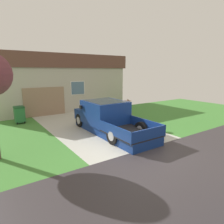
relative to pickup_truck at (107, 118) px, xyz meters
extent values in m
cube|color=#B6B6AA|center=(-0.15, 1.41, -0.80)|extent=(5.20, 9.00, 0.06)
cube|color=#407F33|center=(8.45, 1.41, -0.80)|extent=(12.00, 9.00, 0.06)
cube|color=navy|center=(0.00, -0.55, -0.56)|extent=(1.85, 5.50, 0.42)
cube|color=navy|center=(0.00, 0.23, 0.28)|extent=(2.00, 2.25, 1.25)
cube|color=#1E2833|center=(0.00, 0.23, 0.65)|extent=(1.76, 2.07, 0.53)
cube|color=navy|center=(0.01, 1.77, -0.04)|extent=(2.00, 0.85, 0.61)
cube|color=black|center=(-0.01, -2.10, -0.32)|extent=(2.00, 2.41, 0.06)
cube|color=navy|center=(-0.97, -2.09, -0.08)|extent=(0.07, 2.40, 0.53)
cube|color=navy|center=(0.96, -2.10, -0.08)|extent=(0.07, 2.40, 0.53)
cube|color=navy|center=(-0.01, -3.27, -0.08)|extent=(1.99, 0.07, 0.53)
cube|color=black|center=(-1.09, 1.02, 0.56)|extent=(0.10, 0.18, 0.20)
cylinder|color=black|center=(-0.86, 1.65, -0.37)|extent=(0.26, 0.80, 0.80)
cylinder|color=#9E9EA3|center=(-0.86, 1.65, -0.37)|extent=(0.28, 0.44, 0.44)
cylinder|color=black|center=(0.87, 1.65, -0.37)|extent=(0.26, 0.80, 0.80)
cylinder|color=#9E9EA3|center=(0.87, 1.65, -0.37)|extent=(0.28, 0.44, 0.44)
cylinder|color=black|center=(-0.87, -1.85, -0.37)|extent=(0.26, 0.80, 0.80)
cylinder|color=#9E9EA3|center=(-0.87, -1.85, -0.37)|extent=(0.28, 0.44, 0.44)
cylinder|color=black|center=(0.86, -1.86, -0.37)|extent=(0.26, 0.80, 0.80)
cylinder|color=#9E9EA3|center=(0.86, -1.86, -0.37)|extent=(0.28, 0.44, 0.44)
cylinder|color=brown|center=(1.54, -0.17, -0.31)|extent=(0.15, 0.15, 0.91)
cylinder|color=brown|center=(1.24, 0.03, -0.31)|extent=(0.15, 0.15, 0.91)
cylinder|color=#3870B2|center=(1.39, -0.07, 0.38)|extent=(0.33, 0.33, 0.55)
cylinder|color=tan|center=(1.55, -0.18, 0.34)|extent=(0.09, 0.09, 0.58)
cylinder|color=tan|center=(1.23, 0.03, 0.34)|extent=(0.09, 0.09, 0.58)
sphere|color=tan|center=(1.39, -0.07, 0.78)|extent=(0.21, 0.21, 0.21)
cylinder|color=brown|center=(1.39, -0.07, 0.83)|extent=(0.45, 0.45, 0.01)
cone|color=brown|center=(1.39, -0.07, 0.89)|extent=(0.22, 0.22, 0.12)
cube|color=beige|center=(1.38, -0.41, -0.64)|extent=(0.29, 0.16, 0.25)
torus|color=beige|center=(1.38, -0.41, -0.47)|extent=(0.26, 0.02, 0.26)
cube|color=#B6B0A0|center=(0.10, 8.67, 1.01)|extent=(10.94, 5.53, 3.54)
cube|color=brown|center=(0.10, 8.67, 3.33)|extent=(11.38, 5.75, 1.10)
cube|color=#93755B|center=(-1.74, 5.87, 0.29)|extent=(3.01, 0.06, 2.12)
cube|color=slate|center=(0.97, 5.87, 1.18)|extent=(1.10, 0.05, 1.00)
cube|color=silver|center=(0.97, 5.89, 1.18)|extent=(1.23, 0.02, 1.12)
cube|color=#286B38|center=(-3.73, 4.62, -0.22)|extent=(0.58, 0.68, 0.90)
cube|color=#1C4A27|center=(-3.73, 4.62, 0.28)|extent=(0.60, 0.71, 0.10)
cylinder|color=black|center=(-3.95, 4.35, -0.68)|extent=(0.05, 0.18, 0.18)
cylinder|color=black|center=(-3.51, 4.35, -0.68)|extent=(0.05, 0.18, 0.18)
camera|label=1|loc=(-5.71, -8.84, 2.54)|focal=31.30mm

